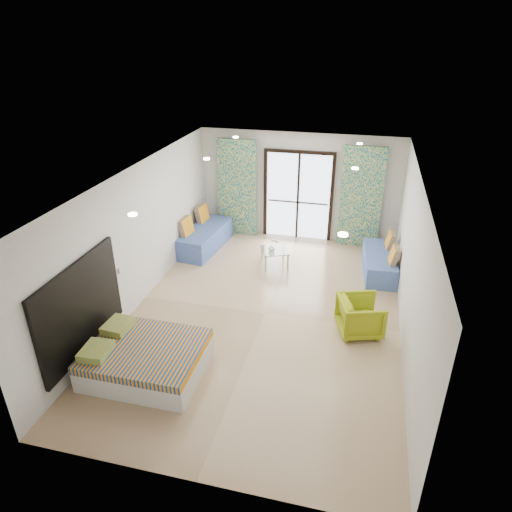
% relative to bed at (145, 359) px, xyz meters
% --- Properties ---
extents(floor, '(5.00, 7.50, 0.01)m').
position_rel_bed_xyz_m(floor, '(1.47, 2.06, -0.25)').
color(floor, '#A0815F').
rests_on(floor, ground).
extents(ceiling, '(5.00, 7.50, 0.01)m').
position_rel_bed_xyz_m(ceiling, '(1.47, 2.06, 2.45)').
color(ceiling, silver).
rests_on(ceiling, ground).
extents(wall_back, '(5.00, 0.01, 2.70)m').
position_rel_bed_xyz_m(wall_back, '(1.47, 5.81, 1.10)').
color(wall_back, silver).
rests_on(wall_back, ground).
extents(wall_front, '(5.00, 0.01, 2.70)m').
position_rel_bed_xyz_m(wall_front, '(1.47, -1.69, 1.10)').
color(wall_front, silver).
rests_on(wall_front, ground).
extents(wall_left, '(0.01, 7.50, 2.70)m').
position_rel_bed_xyz_m(wall_left, '(-1.03, 2.06, 1.10)').
color(wall_left, silver).
rests_on(wall_left, ground).
extents(wall_right, '(0.01, 7.50, 2.70)m').
position_rel_bed_xyz_m(wall_right, '(3.97, 2.06, 1.10)').
color(wall_right, silver).
rests_on(wall_right, ground).
extents(balcony_door, '(1.76, 0.08, 2.28)m').
position_rel_bed_xyz_m(balcony_door, '(1.47, 5.78, 1.00)').
color(balcony_door, black).
rests_on(balcony_door, floor).
extents(balcony_rail, '(1.52, 0.03, 0.04)m').
position_rel_bed_xyz_m(balcony_rail, '(1.47, 5.79, 0.70)').
color(balcony_rail, '#595451').
rests_on(balcony_rail, balcony_door).
extents(curtain_left, '(1.00, 0.10, 2.50)m').
position_rel_bed_xyz_m(curtain_left, '(-0.08, 5.63, 1.00)').
color(curtain_left, white).
rests_on(curtain_left, floor).
extents(curtain_right, '(1.00, 0.10, 2.50)m').
position_rel_bed_xyz_m(curtain_right, '(3.02, 5.63, 1.00)').
color(curtain_right, white).
rests_on(curtain_right, floor).
extents(downlight_a, '(0.12, 0.12, 0.02)m').
position_rel_bed_xyz_m(downlight_a, '(0.07, 0.06, 2.42)').
color(downlight_a, '#FFE0B2').
rests_on(downlight_a, ceiling).
extents(downlight_b, '(0.12, 0.12, 0.02)m').
position_rel_bed_xyz_m(downlight_b, '(2.87, 0.06, 2.42)').
color(downlight_b, '#FFE0B2').
rests_on(downlight_b, ceiling).
extents(downlight_c, '(0.12, 0.12, 0.02)m').
position_rel_bed_xyz_m(downlight_c, '(0.07, 3.06, 2.42)').
color(downlight_c, '#FFE0B2').
rests_on(downlight_c, ceiling).
extents(downlight_d, '(0.12, 0.12, 0.02)m').
position_rel_bed_xyz_m(downlight_d, '(2.87, 3.06, 2.42)').
color(downlight_d, '#FFE0B2').
rests_on(downlight_d, ceiling).
extents(downlight_e, '(0.12, 0.12, 0.02)m').
position_rel_bed_xyz_m(downlight_e, '(0.07, 5.06, 2.42)').
color(downlight_e, '#FFE0B2').
rests_on(downlight_e, ceiling).
extents(downlight_f, '(0.12, 0.12, 0.02)m').
position_rel_bed_xyz_m(downlight_f, '(2.87, 5.06, 2.42)').
color(downlight_f, '#FFE0B2').
rests_on(downlight_f, ceiling).
extents(headboard, '(0.06, 2.10, 1.50)m').
position_rel_bed_xyz_m(headboard, '(-0.99, 0.00, 0.80)').
color(headboard, black).
rests_on(headboard, floor).
extents(switch_plate, '(0.02, 0.10, 0.10)m').
position_rel_bed_xyz_m(switch_plate, '(-1.00, 1.25, 0.80)').
color(switch_plate, silver).
rests_on(switch_plate, wall_left).
extents(bed, '(1.76, 1.44, 0.61)m').
position_rel_bed_xyz_m(bed, '(0.00, 0.00, 0.00)').
color(bed, silver).
rests_on(bed, floor).
extents(daybed_left, '(0.91, 1.95, 0.93)m').
position_rel_bed_xyz_m(daybed_left, '(-0.64, 4.57, 0.04)').
color(daybed_left, '#4660A7').
rests_on(daybed_left, floor).
extents(daybed_right, '(0.78, 1.72, 0.83)m').
position_rel_bed_xyz_m(daybed_right, '(3.59, 4.28, 0.00)').
color(daybed_right, '#4660A7').
rests_on(daybed_right, floor).
extents(coffee_table, '(0.77, 0.77, 0.68)m').
position_rel_bed_xyz_m(coffee_table, '(1.24, 4.06, 0.09)').
color(coffee_table, silver).
rests_on(coffee_table, floor).
extents(vase, '(0.19, 0.19, 0.16)m').
position_rel_bed_xyz_m(vase, '(1.18, 3.98, 0.21)').
color(vase, white).
rests_on(vase, coffee_table).
extents(armchair, '(0.87, 0.90, 0.75)m').
position_rel_bed_xyz_m(armchair, '(3.24, 1.88, 0.12)').
color(armchair, '#99A615').
rests_on(armchair, floor).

